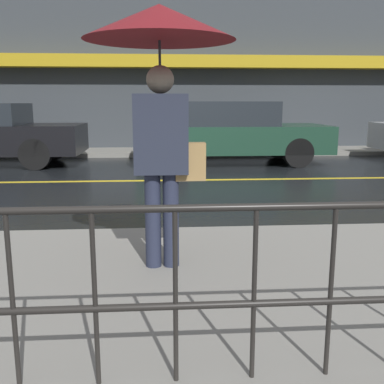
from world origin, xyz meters
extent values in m
plane|color=black|center=(0.00, 0.00, 0.00)|extent=(80.00, 80.00, 0.00)
cube|color=gray|center=(0.00, -5.14, 0.06)|extent=(28.00, 2.99, 0.11)
cube|color=gray|center=(0.00, 4.47, 0.06)|extent=(28.00, 1.66, 0.11)
cube|color=gold|center=(0.00, 0.00, 0.00)|extent=(25.20, 0.12, 0.01)
cube|color=#383D42|center=(0.00, 5.45, 3.28)|extent=(28.00, 0.30, 6.57)
cube|color=#B79319|center=(0.00, 5.03, 2.60)|extent=(16.80, 0.55, 0.35)
cylinder|color=black|center=(0.00, -6.38, 0.98)|extent=(12.00, 0.04, 0.04)
cylinder|color=black|center=(0.00, -6.38, 0.50)|extent=(12.00, 0.04, 0.04)
cylinder|color=black|center=(-0.94, -6.38, 0.54)|extent=(0.02, 0.02, 0.86)
cylinder|color=black|center=(-0.56, -6.38, 0.54)|extent=(0.02, 0.02, 0.86)
cylinder|color=black|center=(-0.19, -6.38, 0.54)|extent=(0.02, 0.02, 0.86)
cylinder|color=black|center=(0.19, -6.38, 0.54)|extent=(0.02, 0.02, 0.86)
cylinder|color=black|center=(0.56, -6.38, 0.54)|extent=(0.02, 0.02, 0.86)
cylinder|color=#23283D|center=(-0.32, -4.80, 0.50)|extent=(0.13, 0.13, 0.78)
cylinder|color=#23283D|center=(-0.17, -4.80, 0.50)|extent=(0.13, 0.13, 0.78)
cube|color=#232838|center=(-0.24, -4.80, 1.20)|extent=(0.42, 0.25, 0.62)
sphere|color=gray|center=(-0.24, -4.80, 1.62)|extent=(0.21, 0.21, 0.21)
cylinder|color=#262628|center=(-0.24, -4.80, 1.55)|extent=(0.02, 0.02, 0.70)
cone|color=maroon|center=(-0.24, -4.80, 2.04)|extent=(1.16, 1.16, 0.26)
cube|color=#9E7A47|center=(-0.01, -4.80, 0.98)|extent=(0.24, 0.12, 0.30)
cylinder|color=black|center=(-2.96, 3.16, 0.34)|extent=(0.68, 0.22, 0.68)
cylinder|color=black|center=(-2.96, 1.58, 0.34)|extent=(0.68, 0.22, 0.68)
cube|color=#193828|center=(1.45, 2.37, 0.60)|extent=(4.53, 1.90, 0.63)
cube|color=#1E2328|center=(1.27, 2.37, 1.19)|extent=(2.35, 1.75, 0.55)
cylinder|color=black|center=(2.86, 3.21, 0.33)|extent=(0.67, 0.22, 0.67)
cylinder|color=black|center=(2.86, 1.53, 0.33)|extent=(0.67, 0.22, 0.67)
cylinder|color=black|center=(0.05, 3.21, 0.33)|extent=(0.67, 0.22, 0.67)
cylinder|color=black|center=(0.05, 1.53, 0.33)|extent=(0.67, 0.22, 0.67)
camera|label=1|loc=(-0.25, -8.36, 1.45)|focal=42.00mm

